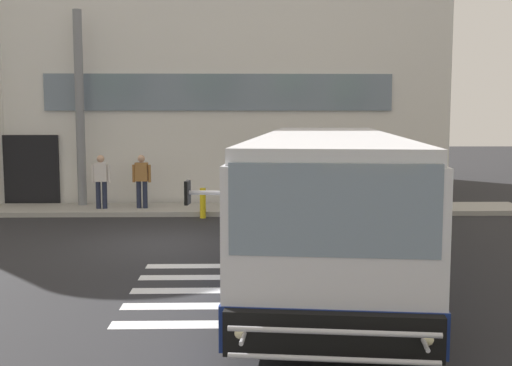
{
  "coord_description": "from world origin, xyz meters",
  "views": [
    {
      "loc": [
        1.75,
        -15.01,
        3.09
      ],
      "look_at": [
        2.08,
        -0.53,
        1.5
      ],
      "focal_mm": 44.28,
      "sensor_mm": 36.0,
      "label": 1
    }
  ],
  "objects_px": {
    "entry_support_column": "(80,109)",
    "bus_main_foreground": "(327,202)",
    "safety_bollard_yellow": "(203,203)",
    "passenger_by_doorway": "(142,177)",
    "passenger_near_column": "(101,179)"
  },
  "relations": [
    {
      "from": "entry_support_column",
      "to": "passenger_by_doorway",
      "type": "xyz_separation_m",
      "value": [
        2.05,
        -0.72,
        -2.14
      ]
    },
    {
      "from": "entry_support_column",
      "to": "safety_bollard_yellow",
      "type": "relative_size",
      "value": 6.9
    },
    {
      "from": "bus_main_foreground",
      "to": "passenger_by_doorway",
      "type": "height_order",
      "value": "bus_main_foreground"
    },
    {
      "from": "bus_main_foreground",
      "to": "passenger_near_column",
      "type": "relative_size",
      "value": 7.19
    },
    {
      "from": "bus_main_foreground",
      "to": "safety_bollard_yellow",
      "type": "height_order",
      "value": "bus_main_foreground"
    },
    {
      "from": "entry_support_column",
      "to": "passenger_near_column",
      "type": "xyz_separation_m",
      "value": [
        0.8,
        -0.82,
        -2.18
      ]
    },
    {
      "from": "bus_main_foreground",
      "to": "passenger_by_doorway",
      "type": "xyz_separation_m",
      "value": [
        -4.84,
        7.24,
        -0.22
      ]
    },
    {
      "from": "bus_main_foreground",
      "to": "safety_bollard_yellow",
      "type": "xyz_separation_m",
      "value": [
        -2.87,
        6.15,
        -0.89
      ]
    },
    {
      "from": "entry_support_column",
      "to": "safety_bollard_yellow",
      "type": "xyz_separation_m",
      "value": [
        4.02,
        -1.8,
        -2.81
      ]
    },
    {
      "from": "entry_support_column",
      "to": "bus_main_foreground",
      "type": "height_order",
      "value": "entry_support_column"
    },
    {
      "from": "passenger_near_column",
      "to": "passenger_by_doorway",
      "type": "xyz_separation_m",
      "value": [
        1.25,
        0.1,
        0.03
      ]
    },
    {
      "from": "bus_main_foreground",
      "to": "passenger_by_doorway",
      "type": "distance_m",
      "value": 8.71
    },
    {
      "from": "passenger_near_column",
      "to": "safety_bollard_yellow",
      "type": "relative_size",
      "value": 1.86
    },
    {
      "from": "passenger_near_column",
      "to": "passenger_by_doorway",
      "type": "distance_m",
      "value": 1.25
    },
    {
      "from": "bus_main_foreground",
      "to": "safety_bollard_yellow",
      "type": "relative_size",
      "value": 13.38
    }
  ]
}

